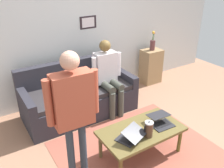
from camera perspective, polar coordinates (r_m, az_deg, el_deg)
name	(u,v)px	position (r m, az deg, el deg)	size (l,w,h in m)	color
ground_plane	(144,161)	(3.40, 7.60, -17.62)	(7.68, 7.68, 0.00)	#9D6E54
area_rug	(144,158)	(3.43, 7.73, -17.00)	(2.12, 2.06, 0.01)	#9D5140
back_wall	(71,28)	(4.47, -9.83, 12.92)	(7.04, 0.11, 2.70)	silver
couch	(79,97)	(4.21, -7.95, -3.02)	(1.89, 0.86, 0.88)	#2A2931
coffee_table	(141,132)	(3.26, 6.98, -11.32)	(1.11, 0.61, 0.41)	brown
laptop_left	(131,136)	(3.04, 4.46, -12.20)	(0.38, 0.39, 0.16)	#28282D
laptop_center	(161,121)	(3.35, 11.55, -8.71)	(0.31, 0.32, 0.13)	#28282D
french_press	(149,129)	(3.07, 8.73, -10.54)	(0.13, 0.11, 0.24)	#4C3323
side_shelf	(151,66)	(5.35, 9.22, 4.18)	(0.42, 0.32, 0.75)	#9E7D53
flower_vase	(153,43)	(5.19, 9.63, 9.52)	(0.11, 0.11, 0.41)	brown
person_standing	(73,106)	(2.50, -9.17, -5.18)	(0.58, 0.20, 1.64)	#2B333E
person_seated	(108,73)	(4.04, -1.00, 2.56)	(0.55, 0.51, 1.28)	#43463D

